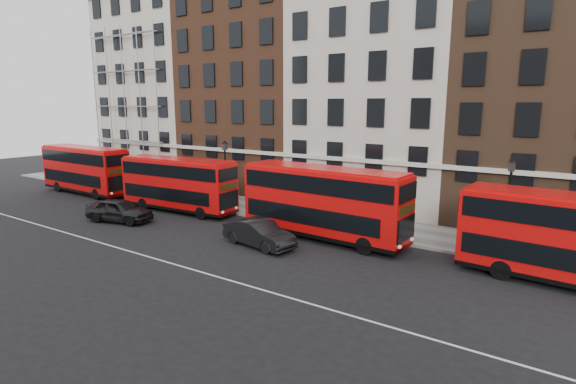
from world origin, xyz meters
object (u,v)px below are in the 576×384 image
Objects in this scene: bus_c at (323,201)px; car_rear at (119,210)px; bus_a at (85,169)px; bus_b at (178,183)px; car_front at (259,233)px.

bus_c reaches higher than car_rear.
bus_a is 12.40m from car_rear.
bus_b is 11.19m from car_front.
bus_c reaches higher than car_front.
bus_c is at bearing -86.49° from car_rear.
bus_c is 2.21× the size of car_rear.
bus_c is at bearing -3.81° from bus_b.
car_rear is at bearing -107.51° from bus_b.
bus_a reaches higher than car_front.
bus_c is 2.27× the size of car_front.
bus_b reaches higher than car_front.
car_rear is (-1.10, -4.53, -1.40)m from bus_b.
car_rear is at bearing 104.31° from car_front.
bus_a is 0.97× the size of bus_c.
car_front is at bearing -21.48° from bus_b.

